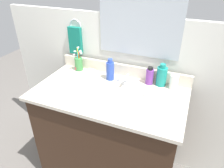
{
  "coord_description": "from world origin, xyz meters",
  "views": [
    {
      "loc": [
        0.49,
        -1.11,
        1.62
      ],
      "look_at": [
        0.02,
        0.0,
        0.92
      ],
      "focal_mm": 33.58,
      "sensor_mm": 36.0,
      "label": 1
    }
  ],
  "objects_px": {
    "hand_towel": "(75,41)",
    "bottle_lotion_white": "(174,81)",
    "bottle_shampoo_blue": "(110,70)",
    "bottle_mouthwash_teal": "(162,76)",
    "bottle_cream_purple": "(150,76)",
    "faucet": "(127,81)",
    "cup_green": "(79,63)",
    "soap_bar": "(91,71)"
  },
  "relations": [
    {
      "from": "hand_towel",
      "to": "bottle_lotion_white",
      "type": "relative_size",
      "value": 1.79
    },
    {
      "from": "bottle_lotion_white",
      "to": "cup_green",
      "type": "xyz_separation_m",
      "value": [
        -0.76,
        0.0,
        0.0
      ]
    },
    {
      "from": "hand_towel",
      "to": "faucet",
      "type": "bearing_deg",
      "value": -16.91
    },
    {
      "from": "bottle_mouthwash_teal",
      "to": "soap_bar",
      "type": "xyz_separation_m",
      "value": [
        -0.56,
        -0.01,
        -0.06
      ]
    },
    {
      "from": "faucet",
      "to": "bottle_lotion_white",
      "type": "distance_m",
      "value": 0.33
    },
    {
      "from": "bottle_shampoo_blue",
      "to": "bottle_cream_purple",
      "type": "distance_m",
      "value": 0.29
    },
    {
      "from": "hand_towel",
      "to": "bottle_cream_purple",
      "type": "height_order",
      "value": "hand_towel"
    },
    {
      "from": "faucet",
      "to": "soap_bar",
      "type": "bearing_deg",
      "value": 167.2
    },
    {
      "from": "faucet",
      "to": "bottle_lotion_white",
      "type": "relative_size",
      "value": 1.3
    },
    {
      "from": "bottle_cream_purple",
      "to": "bottle_lotion_white",
      "type": "relative_size",
      "value": 1.08
    },
    {
      "from": "bottle_shampoo_blue",
      "to": "bottle_mouthwash_teal",
      "type": "relative_size",
      "value": 1.02
    },
    {
      "from": "bottle_lotion_white",
      "to": "cup_green",
      "type": "relative_size",
      "value": 0.63
    },
    {
      "from": "bottle_lotion_white",
      "to": "bottle_cream_purple",
      "type": "bearing_deg",
      "value": 179.75
    },
    {
      "from": "soap_bar",
      "to": "cup_green",
      "type": "bearing_deg",
      "value": 178.94
    },
    {
      "from": "soap_bar",
      "to": "bottle_cream_purple",
      "type": "bearing_deg",
      "value": 0.09
    },
    {
      "from": "bottle_shampoo_blue",
      "to": "bottle_lotion_white",
      "type": "distance_m",
      "value": 0.47
    },
    {
      "from": "faucet",
      "to": "cup_green",
      "type": "height_order",
      "value": "cup_green"
    },
    {
      "from": "hand_towel",
      "to": "soap_bar",
      "type": "relative_size",
      "value": 3.44
    },
    {
      "from": "hand_towel",
      "to": "bottle_mouthwash_teal",
      "type": "bearing_deg",
      "value": -4.95
    },
    {
      "from": "bottle_shampoo_blue",
      "to": "bottle_cream_purple",
      "type": "xyz_separation_m",
      "value": [
        0.29,
        0.05,
        -0.01
      ]
    },
    {
      "from": "bottle_shampoo_blue",
      "to": "bottle_mouthwash_teal",
      "type": "height_order",
      "value": "bottle_shampoo_blue"
    },
    {
      "from": "faucet",
      "to": "bottle_shampoo_blue",
      "type": "height_order",
      "value": "bottle_shampoo_blue"
    },
    {
      "from": "bottle_shampoo_blue",
      "to": "faucet",
      "type": "bearing_deg",
      "value": -10.97
    },
    {
      "from": "bottle_cream_purple",
      "to": "soap_bar",
      "type": "distance_m",
      "value": 0.48
    },
    {
      "from": "faucet",
      "to": "bottle_cream_purple",
      "type": "distance_m",
      "value": 0.17
    },
    {
      "from": "hand_towel",
      "to": "bottle_lotion_white",
      "type": "xyz_separation_m",
      "value": [
        0.82,
        -0.08,
        -0.16
      ]
    },
    {
      "from": "bottle_mouthwash_teal",
      "to": "cup_green",
      "type": "height_order",
      "value": "cup_green"
    },
    {
      "from": "bottle_shampoo_blue",
      "to": "bottle_mouthwash_teal",
      "type": "bearing_deg",
      "value": 9.46
    },
    {
      "from": "hand_towel",
      "to": "bottle_lotion_white",
      "type": "distance_m",
      "value": 0.84
    },
    {
      "from": "soap_bar",
      "to": "bottle_mouthwash_teal",
      "type": "bearing_deg",
      "value": 1.53
    },
    {
      "from": "bottle_cream_purple",
      "to": "cup_green",
      "type": "distance_m",
      "value": 0.59
    },
    {
      "from": "bottle_cream_purple",
      "to": "soap_bar",
      "type": "bearing_deg",
      "value": -179.91
    },
    {
      "from": "bottle_lotion_white",
      "to": "soap_bar",
      "type": "distance_m",
      "value": 0.65
    },
    {
      "from": "cup_green",
      "to": "hand_towel",
      "type": "bearing_deg",
      "value": 128.68
    },
    {
      "from": "bottle_shampoo_blue",
      "to": "soap_bar",
      "type": "distance_m",
      "value": 0.2
    },
    {
      "from": "bottle_lotion_white",
      "to": "cup_green",
      "type": "bearing_deg",
      "value": 179.84
    },
    {
      "from": "faucet",
      "to": "bottle_lotion_white",
      "type": "xyz_separation_m",
      "value": [
        0.32,
        0.07,
        0.03
      ]
    },
    {
      "from": "bottle_cream_purple",
      "to": "bottle_mouthwash_teal",
      "type": "xyz_separation_m",
      "value": [
        0.08,
        0.01,
        0.01
      ]
    },
    {
      "from": "hand_towel",
      "to": "bottle_lotion_white",
      "type": "height_order",
      "value": "hand_towel"
    },
    {
      "from": "hand_towel",
      "to": "bottle_mouthwash_teal",
      "type": "relative_size",
      "value": 1.33
    },
    {
      "from": "bottle_mouthwash_teal",
      "to": "soap_bar",
      "type": "relative_size",
      "value": 2.58
    },
    {
      "from": "cup_green",
      "to": "soap_bar",
      "type": "xyz_separation_m",
      "value": [
        0.11,
        -0.0,
        -0.05
      ]
    }
  ]
}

